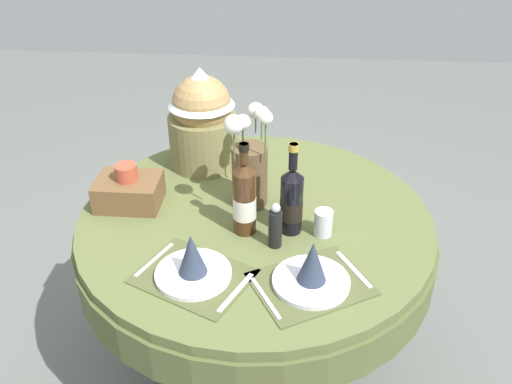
% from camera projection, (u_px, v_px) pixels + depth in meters
% --- Properties ---
extents(ground, '(8.00, 8.00, 0.00)m').
position_uv_depth(ground, '(255.00, 357.00, 2.41)').
color(ground, slate).
extents(dining_table, '(1.31, 1.31, 0.76)m').
position_uv_depth(dining_table, '(255.00, 242.00, 2.07)').
color(dining_table, '#5B6638').
rests_on(dining_table, ground).
extents(place_setting_left, '(0.42, 0.38, 0.16)m').
position_uv_depth(place_setting_left, '(193.00, 265.00, 1.69)').
color(place_setting_left, '#4E562F').
rests_on(place_setting_left, dining_table).
extents(place_setting_right, '(0.42, 0.39, 0.16)m').
position_uv_depth(place_setting_right, '(312.00, 273.00, 1.66)').
color(place_setting_right, '#4E562F').
rests_on(place_setting_right, dining_table).
extents(flower_vase, '(0.16, 0.28, 0.41)m').
position_uv_depth(flower_vase, '(250.00, 165.00, 1.98)').
color(flower_vase, brown).
rests_on(flower_vase, dining_table).
extents(wine_bottle_left, '(0.08, 0.08, 0.34)m').
position_uv_depth(wine_bottle_left, '(244.00, 198.00, 1.85)').
color(wine_bottle_left, '#422814').
rests_on(wine_bottle_left, dining_table).
extents(wine_bottle_centre, '(0.08, 0.08, 0.34)m').
position_uv_depth(wine_bottle_centre, '(292.00, 200.00, 1.86)').
color(wine_bottle_centre, black).
rests_on(wine_bottle_centre, dining_table).
extents(tumbler_near_right, '(0.06, 0.06, 0.09)m').
position_uv_depth(tumbler_near_right, '(323.00, 223.00, 1.88)').
color(tumbler_near_right, silver).
rests_on(tumbler_near_right, dining_table).
extents(pepper_mill, '(0.05, 0.05, 0.17)m').
position_uv_depth(pepper_mill, '(275.00, 227.00, 1.81)').
color(pepper_mill, black).
rests_on(pepper_mill, dining_table).
extents(gift_tub_back_left, '(0.28, 0.28, 0.42)m').
position_uv_depth(gift_tub_back_left, '(202.00, 115.00, 2.21)').
color(gift_tub_back_left, olive).
rests_on(gift_tub_back_left, dining_table).
extents(woven_basket_side_left, '(0.23, 0.18, 0.17)m').
position_uv_depth(woven_basket_side_left, '(129.00, 190.00, 2.04)').
color(woven_basket_side_left, brown).
rests_on(woven_basket_side_left, dining_table).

